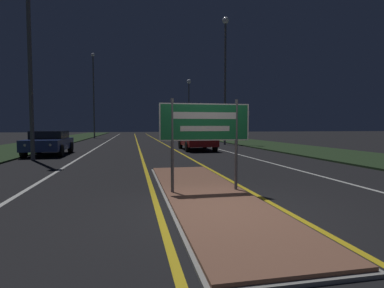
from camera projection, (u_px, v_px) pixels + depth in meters
ground_plane at (223, 212)px, 5.48m from camera, size 160.00×160.00×0.00m
median_island at (205, 193)px, 6.85m from camera, size 1.93×8.07×0.10m
verge_left at (29, 146)px, 23.20m from camera, size 5.00×100.00×0.08m
verge_right at (258, 143)px, 26.91m from camera, size 5.00×100.00×0.08m
centre_line_yellow_left at (137, 142)px, 29.72m from camera, size 0.12×70.00×0.01m
centre_line_yellow_right at (160, 142)px, 30.18m from camera, size 0.12×70.00×0.01m
lane_line_white_left at (105, 142)px, 29.13m from camera, size 0.12×70.00×0.01m
lane_line_white_right at (190, 142)px, 30.77m from camera, size 0.12×70.00×0.01m
edge_line_white_left at (73, 143)px, 28.54m from camera, size 0.10×70.00×0.01m
edge_line_white_right at (218, 141)px, 31.36m from camera, size 0.10×70.00×0.01m
highway_sign at (205, 126)px, 6.75m from camera, size 2.07×0.07×2.09m
streetlight_left_near at (28, 10)px, 13.43m from camera, size 0.52×0.52×10.86m
streetlight_left_far at (94, 89)px, 38.95m from camera, size 0.45×0.45×11.06m
streetlight_right_near at (225, 63)px, 25.15m from camera, size 0.55×0.55×10.69m
streetlight_right_far at (189, 96)px, 44.34m from camera, size 0.63×0.63×8.53m
car_receding_0 at (197, 138)px, 19.76m from camera, size 1.98×4.41×1.49m
car_receding_1 at (196, 133)px, 33.99m from camera, size 2.00×4.39×1.56m
car_approaching_0 at (49, 142)px, 16.34m from camera, size 1.96×4.06×1.32m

